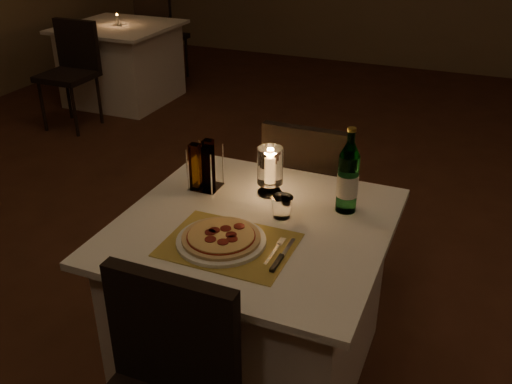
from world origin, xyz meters
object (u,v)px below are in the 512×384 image
at_px(chair_far, 310,188).
at_px(plate, 221,241).
at_px(pizza, 221,237).
at_px(tumbler, 282,207).
at_px(main_table, 254,299).
at_px(water_bottle, 348,178).
at_px(hurricane_candle, 270,167).
at_px(neighbor_table_left, 122,63).

xyz_separation_m(chair_far, plate, (-0.05, -0.89, 0.20)).
xyz_separation_m(pizza, tumbler, (0.13, 0.26, 0.02)).
bearing_deg(main_table, plate, -105.52).
bearing_deg(water_bottle, pizza, -130.30).
bearing_deg(main_table, hurricane_candle, 97.19).
height_order(main_table, neighbor_table_left, same).
bearing_deg(water_bottle, neighbor_table_left, 137.67).
bearing_deg(neighbor_table_left, pizza, -49.99).
height_order(main_table, tumbler, tumbler).
distance_m(plate, tumbler, 0.29).
bearing_deg(hurricane_candle, pizza, -92.64).
height_order(chair_far, plate, chair_far).
relative_size(chair_far, plate, 2.81).
xyz_separation_m(tumbler, water_bottle, (0.21, 0.15, 0.10)).
bearing_deg(neighbor_table_left, main_table, -47.72).
xyz_separation_m(plate, pizza, (0.00, 0.00, 0.02)).
bearing_deg(water_bottle, main_table, -142.50).
bearing_deg(main_table, pizza, -105.47).
bearing_deg(chair_far, plate, -93.20).
height_order(chair_far, water_bottle, water_bottle).
distance_m(hurricane_candle, neighbor_table_left, 3.72).
distance_m(plate, hurricane_candle, 0.44).
distance_m(plate, water_bottle, 0.55).
xyz_separation_m(chair_far, water_bottle, (0.29, -0.49, 0.33)).
bearing_deg(plate, tumbler, 63.16).
height_order(chair_far, neighbor_table_left, chair_far).
height_order(main_table, pizza, pizza).
bearing_deg(main_table, chair_far, 90.00).
distance_m(tumbler, neighbor_table_left, 3.90).
xyz_separation_m(plate, neighbor_table_left, (-2.56, 3.05, -0.38)).
relative_size(main_table, chair_far, 1.11).
bearing_deg(tumbler, pizza, -116.82).
xyz_separation_m(tumbler, neighbor_table_left, (-2.69, 2.79, -0.41)).
bearing_deg(pizza, neighbor_table_left, 130.01).
relative_size(chair_far, pizza, 3.21).
relative_size(chair_far, tumbler, 10.54).
height_order(plate, water_bottle, water_bottle).
xyz_separation_m(plate, tumbler, (0.13, 0.26, 0.03)).
bearing_deg(plate, pizza, 34.17).
relative_size(plate, hurricane_candle, 1.57).
bearing_deg(tumbler, main_table, -135.47).
bearing_deg(water_bottle, chair_far, 121.06).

